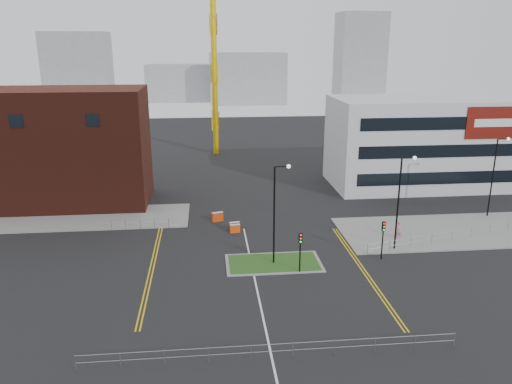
% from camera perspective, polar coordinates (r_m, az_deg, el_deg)
% --- Properties ---
extents(ground, '(200.00, 200.00, 0.00)m').
position_cam_1_polar(ground, '(38.19, 0.62, -13.34)').
color(ground, black).
rests_on(ground, ground).
extents(pavement_left, '(28.00, 8.00, 0.12)m').
position_cam_1_polar(pavement_left, '(60.30, -21.13, -2.88)').
color(pavement_left, slate).
rests_on(pavement_left, ground).
extents(pavement_right, '(24.00, 10.00, 0.12)m').
position_cam_1_polar(pavement_right, '(56.74, 21.65, -4.14)').
color(pavement_right, slate).
rests_on(pavement_right, ground).
extents(island_kerb, '(8.60, 4.60, 0.08)m').
position_cam_1_polar(island_kerb, '(45.45, 2.02, -8.12)').
color(island_kerb, slate).
rests_on(island_kerb, ground).
extents(grass_island, '(8.00, 4.00, 0.12)m').
position_cam_1_polar(grass_island, '(45.44, 2.02, -8.10)').
color(grass_island, '#234416').
rests_on(grass_island, ground).
extents(brick_building, '(24.20, 10.07, 14.24)m').
position_cam_1_polar(brick_building, '(64.98, -22.96, 4.51)').
color(brick_building, '#3E170F').
rests_on(brick_building, ground).
extents(office_block, '(25.00, 12.20, 12.00)m').
position_cam_1_polar(office_block, '(72.51, 18.63, 5.43)').
color(office_block, silver).
rests_on(office_block, ground).
extents(tower_crane, '(49.74, 20.19, 37.59)m').
position_cam_1_polar(tower_crane, '(90.49, -1.31, 21.07)').
color(tower_crane, yellow).
rests_on(tower_crane, ground).
extents(streetlamp_island, '(1.46, 0.36, 9.18)m').
position_cam_1_polar(streetlamp_island, '(43.49, 2.38, -1.68)').
color(streetlamp_island, black).
rests_on(streetlamp_island, ground).
extents(streetlamp_right_near, '(1.46, 0.36, 9.18)m').
position_cam_1_polar(streetlamp_right_near, '(48.43, 16.24, -0.41)').
color(streetlamp_right_near, black).
rests_on(streetlamp_right_near, ground).
extents(streetlamp_right_far, '(1.46, 0.36, 9.18)m').
position_cam_1_polar(streetlamp_right_far, '(61.59, 25.68, 2.19)').
color(streetlamp_right_far, black).
rests_on(streetlamp_right_far, ground).
extents(traffic_light_island, '(0.28, 0.33, 3.65)m').
position_cam_1_polar(traffic_light_island, '(42.91, 5.08, -6.05)').
color(traffic_light_island, black).
rests_on(traffic_light_island, ground).
extents(traffic_light_right, '(0.28, 0.33, 3.65)m').
position_cam_1_polar(traffic_light_right, '(46.78, 14.33, -4.56)').
color(traffic_light_right, black).
rests_on(traffic_light_right, ground).
extents(railing_front, '(24.05, 0.05, 1.10)m').
position_cam_1_polar(railing_front, '(32.73, 1.85, -17.40)').
color(railing_front, gray).
rests_on(railing_front, ground).
extents(railing_left, '(6.05, 0.05, 1.10)m').
position_cam_1_polar(railing_left, '(54.55, -13.11, -3.42)').
color(railing_left, gray).
rests_on(railing_left, ground).
extents(railing_right, '(19.05, 5.05, 1.10)m').
position_cam_1_polar(railing_right, '(53.76, 21.50, -4.45)').
color(railing_right, gray).
rests_on(railing_right, ground).
extents(centre_line, '(0.15, 30.00, 0.01)m').
position_cam_1_polar(centre_line, '(39.92, 0.30, -11.91)').
color(centre_line, silver).
rests_on(centre_line, ground).
extents(yellow_left_a, '(0.12, 24.00, 0.01)m').
position_cam_1_polar(yellow_left_a, '(47.21, -11.78, -7.55)').
color(yellow_left_a, gold).
rests_on(yellow_left_a, ground).
extents(yellow_left_b, '(0.12, 24.00, 0.01)m').
position_cam_1_polar(yellow_left_b, '(47.18, -11.42, -7.54)').
color(yellow_left_b, gold).
rests_on(yellow_left_b, ground).
extents(yellow_right_a, '(0.12, 20.00, 0.01)m').
position_cam_1_polar(yellow_right_a, '(45.27, 11.93, -8.65)').
color(yellow_right_a, gold).
rests_on(yellow_right_a, ground).
extents(yellow_right_b, '(0.12, 20.00, 0.01)m').
position_cam_1_polar(yellow_right_b, '(45.36, 12.29, -8.63)').
color(yellow_right_b, gold).
rests_on(yellow_right_b, ground).
extents(skyline_a, '(18.00, 12.00, 22.00)m').
position_cam_1_polar(skyline_a, '(157.29, -19.62, 12.85)').
color(skyline_a, gray).
rests_on(skyline_a, ground).
extents(skyline_b, '(24.00, 12.00, 16.00)m').
position_cam_1_polar(skyline_b, '(163.79, -0.98, 12.85)').
color(skyline_b, gray).
rests_on(skyline_b, ground).
extents(skyline_c, '(14.00, 12.00, 28.00)m').
position_cam_1_polar(skyline_c, '(165.26, 11.76, 14.64)').
color(skyline_c, gray).
rests_on(skyline_c, ground).
extents(skyline_d, '(30.00, 12.00, 12.00)m').
position_cam_1_polar(skyline_d, '(173.38, -7.34, 12.28)').
color(skyline_d, gray).
rests_on(skyline_d, ground).
extents(pedestrian, '(0.73, 0.49, 1.95)m').
position_cam_1_polar(pedestrian, '(52.41, 16.02, -4.22)').
color(pedestrian, tan).
rests_on(pedestrian, ground).
extents(barrier_left, '(1.09, 0.52, 0.89)m').
position_cam_1_polar(barrier_left, '(52.35, -2.42, -4.16)').
color(barrier_left, '#E7460C').
rests_on(barrier_left, ground).
extents(barrier_mid, '(1.30, 0.75, 1.04)m').
position_cam_1_polar(barrier_mid, '(55.67, -4.43, -2.80)').
color(barrier_mid, red).
rests_on(barrier_mid, ground).
extents(barrier_right, '(1.15, 0.57, 0.92)m').
position_cam_1_polar(barrier_right, '(52.93, -2.46, -3.89)').
color(barrier_right, red).
rests_on(barrier_right, ground).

